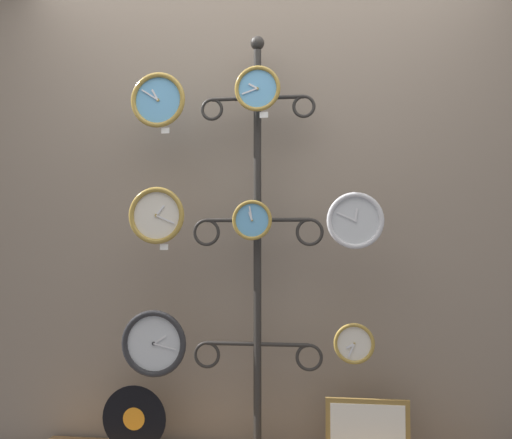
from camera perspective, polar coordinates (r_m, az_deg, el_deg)
The scene contains 14 objects.
shop_wall at distance 3.09m, azimuth 0.54°, elevation 3.87°, with size 4.40×0.04×2.80m.
display_stand at distance 2.93m, azimuth 0.14°, elevation -8.72°, with size 0.64×0.37×2.09m.
clock_top_left at distance 2.99m, azimuth -9.29°, elevation 11.14°, with size 0.27×0.04×0.27m.
clock_top_center at distance 2.91m, azimuth 0.16°, elevation 12.34°, with size 0.22×0.04×0.22m.
clock_middle_left at distance 2.91m, azimuth -9.43°, elevation 0.38°, with size 0.28×0.04×0.28m.
clock_middle_center at distance 2.84m, azimuth -0.36°, elevation -0.06°, with size 0.19×0.04×0.19m.
clock_middle_right at distance 2.78m, azimuth 9.44°, elevation -0.11°, with size 0.26×0.04×0.26m.
clock_bottom_left at distance 2.97m, azimuth -9.69°, elevation -11.55°, with size 0.32×0.04×0.32m.
clock_bottom_right at distance 2.84m, azimuth 9.33°, elevation -11.57°, with size 0.19×0.04×0.19m.
vinyl_record at distance 3.11m, azimuth -11.54°, elevation -18.09°, with size 0.32×0.01×0.32m.
picture_frame at distance 2.95m, azimuth 10.58°, elevation -19.23°, with size 0.38×0.02×0.29m.
price_tag_upper at distance 2.95m, azimuth -8.63°, elevation 8.38°, with size 0.04×0.00×0.03m.
price_tag_mid at distance 2.87m, azimuth 0.75°, elevation 9.94°, with size 0.04×0.00×0.03m.
price_tag_lower at distance 2.89m, azimuth -8.75°, elevation -2.60°, with size 0.04×0.00×0.03m.
Camera 1 is at (0.40, -2.48, 1.05)m, focal length 42.00 mm.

